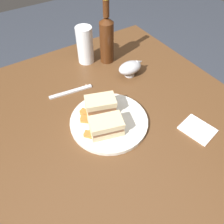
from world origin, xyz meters
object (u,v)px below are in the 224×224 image
Objects in this scene: cider_bottle at (107,38)px; napkin at (198,129)px; sandwich_half_right at (106,126)px; gravy_boat at (130,68)px; pint_glass at (85,47)px; plate at (109,121)px; fork at (71,92)px; sandwich_half_left at (101,105)px.

napkin is (-0.53, -0.05, -0.11)m from cider_bottle.
sandwich_half_right reaches higher than gravy_boat.
pint_glass is 0.23m from gravy_boat.
plate reaches higher than fork.
plate is 2.33× the size of gravy_boat.
fork is (0.17, 0.04, -0.04)m from sandwich_half_left.
gravy_boat is (0.22, -0.26, -0.00)m from sandwich_half_right.
cider_bottle is at bearing -31.96° from sandwich_half_right.
cider_bottle reaches higher than fork.
sandwich_half_left is (0.05, 0.00, 0.04)m from plate.
cider_bottle is at bearing 5.02° from napkin.
plate is 0.41m from pint_glass.
napkin reaches higher than fork.
gravy_boat is 1.09× the size of napkin.
gravy_boat is at bearing -170.12° from cider_bottle.
plate is at bearing 163.61° from pint_glass.
napkin is (-0.25, -0.25, -0.04)m from sandwich_half_left.
sandwich_half_left is 0.35m from pint_glass.
cider_bottle reaches higher than napkin.
cider_bottle is at bearing -30.62° from plate.
pint_glass reaches higher than fork.
sandwich_half_left is 1.03× the size of gravy_boat.
gravy_boat is 0.17m from cider_bottle.
cider_bottle reaches higher than sandwich_half_left.
plate is at bearing -176.52° from sandwich_half_left.
plate is 0.97× the size of cider_bottle.
gravy_boat reaches higher than plate.
sandwich_half_left reaches higher than sandwich_half_right.
gravy_boat is at bearing -150.88° from pint_glass.
pint_glass reaches higher than plate.
sandwich_half_left reaches higher than gravy_boat.
fork is (0.26, 0.01, -0.04)m from sandwich_half_right.
cider_bottle is (-0.05, -0.09, 0.04)m from pint_glass.
gravy_boat is 0.67× the size of fork.
napkin is at bearing -167.21° from pint_glass.
pint_glass is 1.40× the size of gravy_boat.
sandwich_half_right is 0.43× the size of cider_bottle.
sandwich_half_right reaches higher than fork.
plate is at bearing 129.35° from gravy_boat.
fork is at bearing 114.76° from cider_bottle.
plate is 0.06m from sandwich_half_left.
sandwich_half_right reaches higher than plate.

